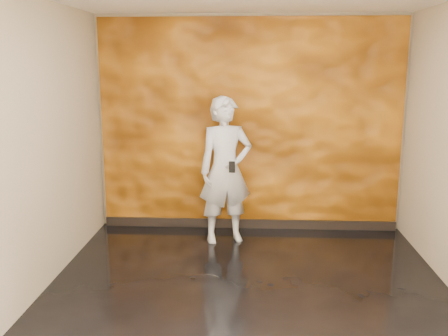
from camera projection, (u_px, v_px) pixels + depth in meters
The scene contains 5 objects.
room at pixel (249, 151), 4.58m from camera, with size 4.02×4.02×2.81m.
feature_wall at pixel (250, 126), 6.49m from camera, with size 3.90×0.06×2.75m, color orange.
baseboard at pixel (249, 224), 6.73m from camera, with size 3.90×0.04×0.12m, color black.
man at pixel (226, 170), 6.09m from camera, with size 0.66×0.43×1.80m, color #9DA2AC.
phone at pixel (232, 167), 5.82m from camera, with size 0.07×0.01×0.14m, color black.
Camera 1 is at (0.02, -4.51, 2.21)m, focal length 40.00 mm.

